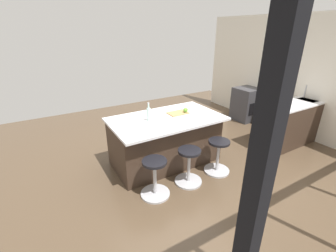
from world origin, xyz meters
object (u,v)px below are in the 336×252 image
(kitchen_island, at_px, (165,140))
(stool_near_camera, at_px, (155,179))
(stool_middle, at_px, (189,167))
(cutting_board, at_px, (178,113))
(stool_by_window, at_px, (218,157))
(water_bottle, at_px, (149,114))
(apple_green, at_px, (186,110))
(oven_range, at_px, (246,104))

(kitchen_island, distance_m, stool_near_camera, 0.98)
(stool_middle, distance_m, cutting_board, 1.04)
(stool_by_window, bearing_deg, kitchen_island, -50.88)
(stool_near_camera, distance_m, cutting_board, 1.34)
(stool_by_window, distance_m, cutting_board, 1.05)
(kitchen_island, height_order, water_bottle, water_bottle)
(kitchen_island, distance_m, stool_middle, 0.76)
(kitchen_island, distance_m, water_bottle, 0.65)
(kitchen_island, height_order, stool_near_camera, kitchen_island)
(stool_middle, bearing_deg, kitchen_island, -90.00)
(stool_by_window, distance_m, stool_near_camera, 1.21)
(stool_middle, height_order, apple_green, apple_green)
(oven_range, height_order, cutting_board, cutting_board)
(kitchen_island, relative_size, stool_near_camera, 3.24)
(stool_middle, height_order, water_bottle, water_bottle)
(oven_range, height_order, stool_near_camera, oven_range)
(cutting_board, bearing_deg, oven_range, -164.45)
(stool_by_window, bearing_deg, stool_near_camera, 0.00)
(oven_range, relative_size, stool_middle, 1.46)
(stool_by_window, xyz_separation_m, stool_middle, (0.61, 0.00, 0.00))
(stool_near_camera, bearing_deg, oven_range, -156.84)
(oven_range, distance_m, stool_near_camera, 3.89)
(stool_middle, distance_m, apple_green, 1.07)
(kitchen_island, bearing_deg, apple_green, 177.53)
(kitchen_island, relative_size, stool_middle, 3.24)
(oven_range, bearing_deg, kitchen_island, 14.80)
(oven_range, xyz_separation_m, kitchen_island, (2.97, 0.79, 0.02))
(stool_middle, xyz_separation_m, water_bottle, (0.32, -0.74, 0.73))
(stool_middle, bearing_deg, stool_near_camera, 0.00)
(stool_near_camera, bearing_deg, kitchen_island, -129.12)
(cutting_board, xyz_separation_m, water_bottle, (0.61, 0.04, 0.11))
(oven_range, bearing_deg, stool_by_window, 32.90)
(stool_by_window, height_order, cutting_board, cutting_board)
(apple_green, height_order, water_bottle, water_bottle)
(water_bottle, bearing_deg, cutting_board, -175.86)
(oven_range, distance_m, stool_middle, 3.35)
(cutting_board, height_order, water_bottle, water_bottle)
(stool_middle, xyz_separation_m, cutting_board, (-0.29, -0.78, 0.62))
(stool_by_window, relative_size, stool_middle, 1.00)
(stool_near_camera, height_order, water_bottle, water_bottle)
(stool_middle, relative_size, water_bottle, 1.90)
(oven_range, height_order, apple_green, apple_green)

